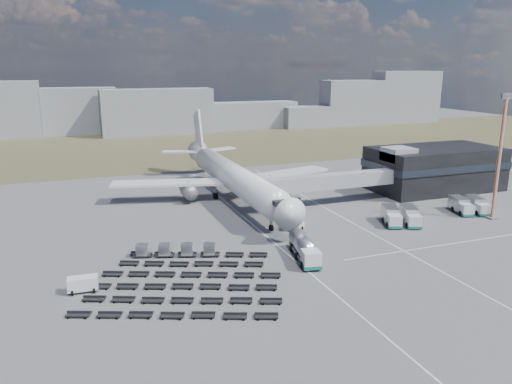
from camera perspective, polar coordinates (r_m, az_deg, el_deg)
name	(u,v)px	position (r m, az deg, el deg)	size (l,w,h in m)	color
ground	(292,247)	(82.17, 4.15, -6.27)	(420.00, 420.00, 0.00)	#565659
grass_strip	(166,147)	(184.92, -10.24, 5.12)	(420.00, 90.00, 0.01)	#4A432C
lane_markings	(336,234)	(88.93, 9.09, -4.79)	(47.12, 110.00, 0.01)	silver
terminal	(434,168)	(125.61, 19.66, 2.65)	(30.40, 16.40, 11.00)	black
jet_bridge	(321,182)	(105.06, 7.45, 1.11)	(30.30, 3.80, 7.05)	#939399
airliner	(231,175)	(109.72, -2.86, 1.90)	(51.59, 64.53, 17.62)	white
skyline	(149,110)	(220.93, -12.18, 9.11)	(314.97, 26.40, 25.84)	gray
fuel_tanker	(304,248)	(76.90, 5.56, -6.42)	(4.75, 10.89, 3.42)	white
pushback_tug	(294,226)	(90.36, 4.35, -3.84)	(3.36, 1.89, 1.51)	white
utility_van	(83,284)	(69.96, -19.17, -9.95)	(3.81, 1.72, 2.07)	white
catering_truck	(289,192)	(110.62, 3.77, -0.04)	(3.03, 6.47, 2.89)	white
service_trucks_near	(401,216)	(96.64, 16.23, -2.66)	(8.31, 8.96, 2.91)	white
service_trucks_far	(469,205)	(108.88, 23.16, -1.41)	(7.32, 8.11, 2.76)	white
uld_row	(176,250)	(78.64, -9.14, -6.54)	(13.00, 5.84, 1.82)	black
baggage_dollies	(185,281)	(69.58, -8.13, -10.03)	(30.16, 28.35, 0.67)	black
floodlight_mast	(499,158)	(104.34, 26.05, 3.56)	(2.27, 1.85, 23.91)	#CF5021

